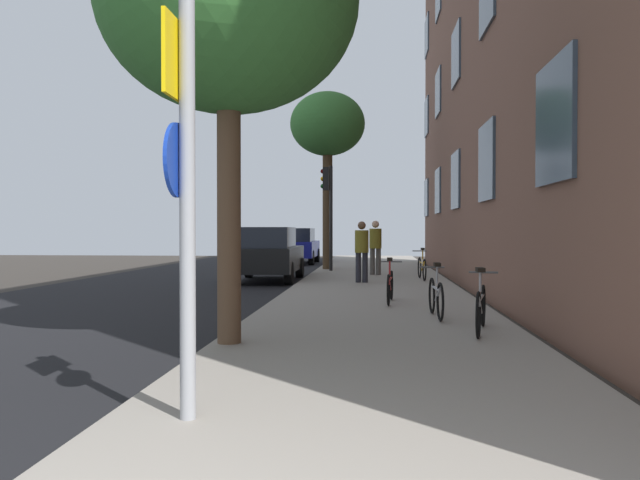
{
  "coord_description": "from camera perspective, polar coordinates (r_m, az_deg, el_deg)",
  "views": [
    {
      "loc": [
        1.04,
        -1.58,
        1.54
      ],
      "look_at": [
        0.09,
        9.85,
        1.36
      ],
      "focal_mm": 35.65,
      "sensor_mm": 36.0,
      "label": 1
    }
  ],
  "objects": [
    {
      "name": "ground_plane",
      "position": [
        17.01,
        -6.96,
        -4.32
      ],
      "size": [
        41.8,
        41.8,
        0.0
      ],
      "primitive_type": "plane",
      "color": "#332D28"
    },
    {
      "name": "road_asphalt",
      "position": [
        17.55,
        -13.71,
        -4.16
      ],
      "size": [
        7.0,
        38.0,
        0.01
      ],
      "primitive_type": "cube",
      "color": "black",
      "rests_on": "ground"
    },
    {
      "name": "sidewalk",
      "position": [
        16.65,
        4.95,
        -4.22
      ],
      "size": [
        4.2,
        38.0,
        0.12
      ],
      "primitive_type": "cube",
      "color": "gray",
      "rests_on": "ground"
    },
    {
      "name": "sign_post",
      "position": [
        4.89,
        -12.1,
        5.59
      ],
      "size": [
        0.16,
        0.6,
        3.19
      ],
      "color": "gray",
      "rests_on": "sidewalk"
    },
    {
      "name": "traffic_light",
      "position": [
        22.24,
        0.73,
        3.7
      ],
      "size": [
        0.43,
        0.24,
        3.67
      ],
      "color": "black",
      "rests_on": "sidewalk"
    },
    {
      "name": "tree_near",
      "position": [
        8.56,
        -8.22,
        20.3
      ],
      "size": [
        3.28,
        3.28,
        5.69
      ],
      "color": "brown",
      "rests_on": "sidewalk"
    },
    {
      "name": "tree_far",
      "position": [
        23.58,
        0.68,
        10.15
      ],
      "size": [
        2.74,
        2.74,
        6.48
      ],
      "color": "#4C3823",
      "rests_on": "sidewalk"
    },
    {
      "name": "bicycle_0",
      "position": [
        9.15,
        14.24,
        -5.84
      ],
      "size": [
        0.54,
        1.67,
        0.91
      ],
      "color": "black",
      "rests_on": "sidewalk"
    },
    {
      "name": "bicycle_1",
      "position": [
        10.55,
        10.37,
        -4.97
      ],
      "size": [
        0.42,
        1.57,
        0.9
      ],
      "color": "black",
      "rests_on": "sidewalk"
    },
    {
      "name": "bicycle_2",
      "position": [
        12.5,
        6.31,
        -4.06
      ],
      "size": [
        0.42,
        1.66,
        0.89
      ],
      "color": "black",
      "rests_on": "sidewalk"
    },
    {
      "name": "bicycle_3",
      "position": [
        18.44,
        9.14,
        -2.43
      ],
      "size": [
        0.42,
        1.72,
        0.92
      ],
      "color": "black",
      "rests_on": "sidewalk"
    },
    {
      "name": "pedestrian_0",
      "position": [
        17.29,
        3.77,
        -0.68
      ],
      "size": [
        0.37,
        0.37,
        1.66
      ],
      "color": "#26262D",
      "rests_on": "sidewalk"
    },
    {
      "name": "pedestrian_1",
      "position": [
        20.28,
        5.0,
        -0.35
      ],
      "size": [
        0.52,
        0.52,
        1.72
      ],
      "color": "#4C4742",
      "rests_on": "sidewalk"
    },
    {
      "name": "car_0",
      "position": [
        19.22,
        -4.76,
        -1.2
      ],
      "size": [
        1.89,
        4.16,
        1.62
      ],
      "color": "black",
      "rests_on": "road_asphalt"
    },
    {
      "name": "car_1",
      "position": [
        29.28,
        -2.08,
        -0.48
      ],
      "size": [
        1.81,
        4.41,
        1.62
      ],
      "color": "navy",
      "rests_on": "road_asphalt"
    }
  ]
}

